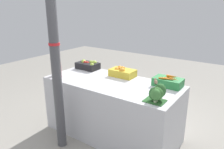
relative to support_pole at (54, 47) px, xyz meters
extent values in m
plane|color=gray|center=(0.39, 0.60, -1.32)|extent=(10.00, 10.00, 0.00)
cube|color=silver|center=(0.39, 0.60, -0.92)|extent=(1.83, 0.81, 0.80)
cylinder|color=#4C4C51|center=(0.00, 0.00, 0.00)|extent=(0.12, 0.12, 2.64)
cylinder|color=red|center=(0.00, 0.00, 0.03)|extent=(0.13, 0.13, 0.03)
cube|color=black|center=(-0.27, 0.87, -0.47)|extent=(0.36, 0.22, 0.10)
sphere|color=#9EBC42|center=(-0.20, 0.93, -0.42)|extent=(0.07, 0.07, 0.07)
sphere|color=#9EBC42|center=(-0.34, 0.86, -0.42)|extent=(0.07, 0.07, 0.07)
sphere|color=red|center=(-0.28, 0.88, -0.43)|extent=(0.06, 0.06, 0.06)
sphere|color=#9EBC42|center=(-0.25, 0.93, -0.43)|extent=(0.07, 0.07, 0.07)
sphere|color=#9EBC42|center=(-0.18, 0.93, -0.42)|extent=(0.08, 0.08, 0.08)
sphere|color=red|center=(-0.18, 0.93, -0.42)|extent=(0.07, 0.07, 0.07)
sphere|color=#9EBC42|center=(-0.37, 0.88, -0.42)|extent=(0.08, 0.08, 0.08)
sphere|color=#9EBC42|center=(-0.36, 0.89, -0.43)|extent=(0.08, 0.08, 0.08)
sphere|color=#9EBC42|center=(-0.21, 0.92, -0.42)|extent=(0.07, 0.07, 0.07)
sphere|color=#9EBC42|center=(-0.14, 0.82, -0.43)|extent=(0.07, 0.07, 0.07)
sphere|color=red|center=(-0.32, 0.86, -0.42)|extent=(0.06, 0.06, 0.06)
cube|color=gold|center=(0.39, 0.87, -0.47)|extent=(0.36, 0.22, 0.10)
sphere|color=orange|center=(0.35, 0.94, -0.43)|extent=(0.07, 0.07, 0.07)
sphere|color=orange|center=(0.30, 0.93, -0.43)|extent=(0.08, 0.08, 0.08)
sphere|color=orange|center=(0.31, 0.84, -0.43)|extent=(0.08, 0.08, 0.08)
sphere|color=orange|center=(0.41, 0.82, -0.42)|extent=(0.09, 0.09, 0.09)
sphere|color=orange|center=(0.33, 0.87, -0.42)|extent=(0.07, 0.07, 0.07)
cube|color=#2D8442|center=(1.06, 0.87, -0.47)|extent=(0.36, 0.22, 0.10)
cone|color=orange|center=(1.04, 0.81, -0.41)|extent=(0.15, 0.06, 0.02)
cone|color=orange|center=(1.08, 0.81, -0.41)|extent=(0.16, 0.06, 0.03)
cone|color=orange|center=(1.10, 0.90, -0.41)|extent=(0.13, 0.04, 0.03)
cone|color=orange|center=(1.10, 0.91, -0.40)|extent=(0.14, 0.07, 0.03)
cone|color=orange|center=(1.15, 0.83, -0.40)|extent=(0.13, 0.04, 0.02)
cone|color=orange|center=(1.09, 0.84, -0.41)|extent=(0.13, 0.03, 0.03)
cube|color=#2D602D|center=(1.12, 0.35, -0.52)|extent=(0.22, 0.18, 0.01)
ellipsoid|color=#387033|center=(1.14, 0.35, -0.42)|extent=(0.14, 0.14, 0.14)
cylinder|color=#B2C693|center=(1.14, 0.35, -0.50)|extent=(0.03, 0.03, 0.02)
ellipsoid|color=#2D602D|center=(1.11, 0.35, -0.44)|extent=(0.12, 0.12, 0.14)
cylinder|color=#B2C693|center=(1.11, 0.35, -0.50)|extent=(0.03, 0.03, 0.02)
ellipsoid|color=#2D602D|center=(1.16, 0.40, -0.41)|extent=(0.12, 0.12, 0.15)
cylinder|color=#B2C693|center=(1.16, 0.40, -0.50)|extent=(0.03, 0.03, 0.02)
ellipsoid|color=#427F3D|center=(1.15, 0.30, -0.42)|extent=(0.11, 0.11, 0.12)
cylinder|color=#B2C693|center=(1.15, 0.30, -0.50)|extent=(0.03, 0.03, 0.02)
cylinder|color=beige|center=(-0.43, 0.33, -0.42)|extent=(0.08, 0.08, 0.20)
cone|color=beige|center=(-0.43, 0.33, -0.31)|extent=(0.08, 0.08, 0.02)
cylinder|color=beige|center=(-0.43, 0.33, -0.29)|extent=(0.03, 0.03, 0.04)
cylinder|color=silver|center=(-0.43, 0.33, -0.26)|extent=(0.04, 0.04, 0.01)
cylinder|color=#B2333D|center=(-0.33, 0.33, -0.41)|extent=(0.06, 0.06, 0.21)
cone|color=#B2333D|center=(-0.33, 0.33, -0.30)|extent=(0.06, 0.06, 0.03)
cylinder|color=#B2333D|center=(-0.33, 0.33, -0.26)|extent=(0.03, 0.03, 0.05)
cylinder|color=gold|center=(-0.33, 0.33, -0.22)|extent=(0.03, 0.03, 0.01)
cube|color=#4C3D2D|center=(1.12, 0.36, -0.33)|extent=(0.02, 0.02, 0.01)
ellipsoid|color=#7A664C|center=(1.12, 0.36, -0.31)|extent=(0.07, 0.08, 0.04)
sphere|color=#897556|center=(1.09, 0.40, -0.29)|extent=(0.03, 0.03, 0.03)
cone|color=#4C3D28|center=(1.09, 0.41, -0.29)|extent=(0.01, 0.02, 0.01)
cube|color=#7A664C|center=(1.14, 0.32, -0.30)|extent=(0.03, 0.04, 0.01)
camera|label=1|loc=(1.97, -1.66, 0.46)|focal=35.00mm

